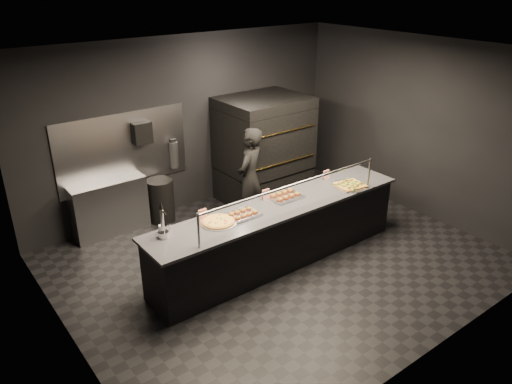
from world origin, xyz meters
TOP-DOWN VIEW (x-y plane):
  - room at (-0.02, 0.05)m, footprint 6.04×6.00m
  - service_counter at (0.00, -0.00)m, footprint 4.10×0.78m
  - pizza_oven at (1.20, 1.90)m, footprint 1.50×1.23m
  - prep_shelf at (-1.60, 2.32)m, footprint 1.20×0.35m
  - towel_dispenser at (-0.90, 2.39)m, footprint 0.30×0.20m
  - fire_extinguisher at (-0.35, 2.40)m, footprint 0.14×0.14m
  - beer_tap at (-1.73, 0.17)m, footprint 0.13×0.19m
  - round_pizza at (-0.98, 0.08)m, footprint 0.50×0.50m
  - slider_tray_a at (-0.60, 0.05)m, footprint 0.44×0.33m
  - slider_tray_b at (0.23, 0.15)m, footprint 0.51×0.39m
  - square_pizza at (1.27, -0.15)m, footprint 0.52×0.52m
  - condiment_jar at (-1.67, 0.28)m, footprint 0.17×0.07m
  - tent_cards at (0.02, 0.28)m, footprint 2.40×0.04m
  - trash_bin at (-0.75, 2.22)m, footprint 0.45×0.45m
  - worker at (0.35, 1.18)m, footprint 0.74×0.66m

SIDE VIEW (x-z plane):
  - trash_bin at x=-0.75m, z-range 0.00..0.74m
  - prep_shelf at x=-1.60m, z-range 0.00..0.90m
  - service_counter at x=0.00m, z-range -0.22..1.15m
  - worker at x=0.35m, z-range 0.00..1.69m
  - round_pizza at x=-0.98m, z-range 0.92..0.95m
  - square_pizza at x=1.27m, z-range 0.92..0.96m
  - slider_tray_a at x=-0.60m, z-range 0.91..0.98m
  - slider_tray_b at x=0.23m, z-range 0.91..0.99m
  - pizza_oven at x=1.20m, z-range 0.01..1.92m
  - condiment_jar at x=-1.67m, z-range 0.92..1.03m
  - tent_cards at x=0.02m, z-range 0.92..1.07m
  - fire_extinguisher at x=-0.35m, z-range 0.81..1.31m
  - beer_tap at x=-1.73m, z-range 0.81..1.33m
  - room at x=-0.02m, z-range 0.00..3.00m
  - towel_dispenser at x=-0.90m, z-range 1.38..1.73m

